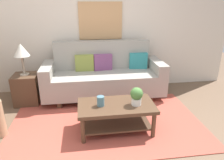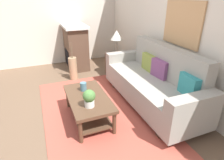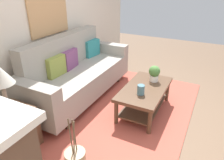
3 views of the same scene
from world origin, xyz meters
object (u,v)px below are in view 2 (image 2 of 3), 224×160
object	(u,v)px
tabletop_vase	(83,87)
potted_plant_tabletop	(89,98)
throw_pillow_olive	(149,62)
throw_pillow_plum	(160,69)
floor_vase	(73,69)
throw_pillow_teal	(189,86)
table_lamp	(117,36)
coffee_table	(88,103)
framed_painting	(182,24)
side_table	(116,65)
fireplace	(76,47)
couch	(153,82)

from	to	relation	value
tabletop_vase	potted_plant_tabletop	size ratio (longest dim) A/B	0.55
throw_pillow_olive	throw_pillow_plum	xyz separation A→B (m)	(0.36, 0.00, 0.00)
floor_vase	throw_pillow_teal	bearing A→B (deg)	28.48
potted_plant_tabletop	table_lamp	xyz separation A→B (m)	(-1.79, 1.18, 0.42)
coffee_table	framed_painting	size ratio (longest dim) A/B	1.26
coffee_table	side_table	xyz separation A→B (m)	(-1.51, 1.13, -0.03)
fireplace	floor_vase	bearing A→B (deg)	-17.93
table_lamp	framed_painting	xyz separation A→B (m)	(1.45, 0.57, 0.45)
throw_pillow_olive	throw_pillow_plum	world-z (taller)	same
side_table	table_lamp	distance (m)	0.71
coffee_table	tabletop_vase	distance (m)	0.29
floor_vase	framed_painting	bearing A→B (deg)	44.89
throw_pillow_olive	framed_painting	bearing A→B (deg)	43.35
coffee_table	fireplace	xyz separation A→B (m)	(-2.46, 0.34, 0.27)
table_lamp	potted_plant_tabletop	bearing A→B (deg)	-33.44
throw_pillow_plum	framed_painting	world-z (taller)	framed_painting
coffee_table	tabletop_vase	size ratio (longest dim) A/B	7.69
throw_pillow_olive	coffee_table	bearing A→B (deg)	-72.97
potted_plant_tabletop	coffee_table	bearing A→B (deg)	170.17
tabletop_vase	fireplace	world-z (taller)	fireplace
throw_pillow_teal	coffee_table	bearing A→B (deg)	-116.22
throw_pillow_plum	throw_pillow_teal	xyz separation A→B (m)	(0.72, 0.00, 0.00)
throw_pillow_teal	floor_vase	bearing A→B (deg)	-151.52
couch	table_lamp	xyz separation A→B (m)	(-1.45, -0.10, 0.56)
tabletop_vase	potted_plant_tabletop	distance (m)	0.51
throw_pillow_teal	coffee_table	size ratio (longest dim) A/B	0.33
throw_pillow_plum	tabletop_vase	size ratio (longest dim) A/B	2.52
coffee_table	potted_plant_tabletop	size ratio (longest dim) A/B	4.20
throw_pillow_teal	framed_painting	size ratio (longest dim) A/B	0.41
throw_pillow_olive	framed_painting	world-z (taller)	framed_painting
couch	throw_pillow_olive	distance (m)	0.46
coffee_table	potted_plant_tabletop	distance (m)	0.38
throw_pillow_teal	potted_plant_tabletop	size ratio (longest dim) A/B	1.37
framed_painting	throw_pillow_teal	bearing A→B (deg)	-25.26
tabletop_vase	side_table	distance (m)	1.73
throw_pillow_teal	potted_plant_tabletop	xyz separation A→B (m)	(-0.39, -1.41, -0.11)
tabletop_vase	potted_plant_tabletop	world-z (taller)	potted_plant_tabletop
throw_pillow_olive	fireplace	size ratio (longest dim) A/B	0.31
floor_vase	tabletop_vase	bearing A→B (deg)	-3.87
throw_pillow_olive	potted_plant_tabletop	distance (m)	1.57
couch	fireplace	xyz separation A→B (m)	(-2.41, -0.89, 0.16)
tabletop_vase	floor_vase	size ratio (longest dim) A/B	0.26
floor_vase	potted_plant_tabletop	bearing A→B (deg)	-4.01
table_lamp	fireplace	world-z (taller)	fireplace
throw_pillow_teal	potted_plant_tabletop	bearing A→B (deg)	-105.42
throw_pillow_plum	floor_vase	distance (m)	2.09
floor_vase	fireplace	bearing A→B (deg)	162.07
table_lamp	couch	bearing A→B (deg)	3.97
throw_pillow_plum	fireplace	world-z (taller)	fireplace
coffee_table	tabletop_vase	bearing A→B (deg)	-177.57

